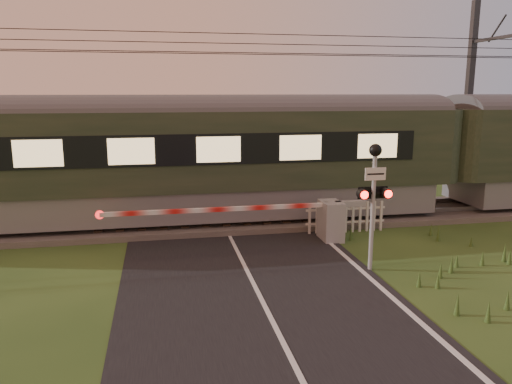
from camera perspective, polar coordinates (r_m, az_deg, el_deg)
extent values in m
plane|color=#264119|center=(10.72, 0.68, -12.37)|extent=(160.00, 160.00, 0.00)
cube|color=black|center=(10.71, 0.68, -12.32)|extent=(6.00, 140.00, 0.02)
cube|color=#47423D|center=(16.77, -3.84, -3.31)|extent=(140.00, 3.40, 0.24)
cube|color=slate|center=(16.03, -3.52, -3.27)|extent=(140.00, 0.08, 0.14)
cube|color=slate|center=(17.42, -4.15, -2.08)|extent=(140.00, 0.08, 0.14)
cube|color=#2D2116|center=(16.74, -3.84, -2.88)|extent=(0.24, 2.20, 0.06)
cylinder|color=black|center=(15.97, -3.97, 15.64)|extent=(120.00, 0.02, 0.02)
cylinder|color=black|center=(16.56, -4.23, 15.48)|extent=(120.00, 0.02, 0.02)
cylinder|color=black|center=(16.32, -4.13, 17.66)|extent=(120.00, 0.02, 0.02)
cylinder|color=black|center=(16.29, -4.12, 16.61)|extent=(120.00, 0.02, 0.02)
cube|color=gray|center=(16.50, -13.51, -1.16)|extent=(19.58, 2.59, 0.97)
cube|color=#223120|center=(16.22, -13.79, 4.71)|extent=(20.40, 2.82, 2.43)
cylinder|color=#4C4C4F|center=(16.13, -14.00, 8.99)|extent=(20.40, 0.99, 0.99)
cube|color=#FFD893|center=(14.76, -14.06, 4.53)|extent=(17.54, 0.04, 0.76)
cube|color=gray|center=(14.88, 8.56, -3.27)|extent=(0.58, 0.90, 1.16)
cylinder|color=gray|center=(14.83, 7.98, -3.31)|extent=(0.13, 0.13, 1.16)
cube|color=gray|center=(14.96, 10.71, -1.31)|extent=(0.95, 0.17, 0.17)
cube|color=red|center=(14.01, -4.39, -2.01)|extent=(6.37, 0.12, 0.12)
cylinder|color=red|center=(14.02, -17.44, -2.50)|extent=(0.23, 0.04, 0.23)
cylinder|color=gray|center=(12.37, 13.16, -2.47)|extent=(0.10, 0.10, 2.83)
cube|color=white|center=(12.12, 13.49, 2.02)|extent=(0.52, 0.03, 0.30)
sphere|color=black|center=(12.10, 13.49, 4.67)|extent=(0.30, 0.30, 0.30)
cube|color=black|center=(12.26, 13.27, -0.11)|extent=(0.71, 0.06, 0.06)
cylinder|color=#FF140C|center=(11.98, 12.30, -0.34)|extent=(0.19, 0.02, 0.19)
cylinder|color=#FF140C|center=(12.23, 14.91, -0.22)|extent=(0.19, 0.02, 0.19)
cube|color=black|center=(12.30, 13.18, -0.07)|extent=(0.76, 0.02, 0.30)
cube|color=silver|center=(15.81, 10.17, -3.42)|extent=(2.58, 0.04, 0.06)
cube|color=silver|center=(15.71, 10.22, -1.91)|extent=(2.58, 0.04, 0.06)
cube|color=#2D2D30|center=(22.14, 23.07, 9.45)|extent=(0.25, 0.25, 7.80)
cube|color=#2D2D30|center=(21.27, 25.36, 15.54)|extent=(0.11, 2.40, 0.11)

